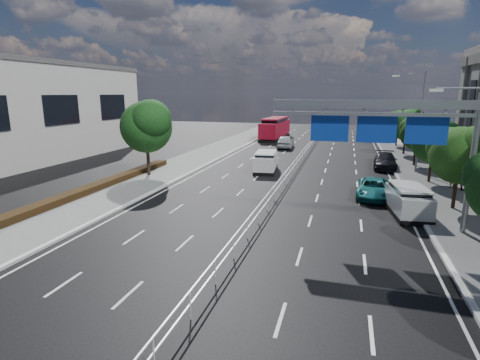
% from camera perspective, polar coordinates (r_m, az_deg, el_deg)
% --- Properties ---
extents(ground, '(160.00, 160.00, 0.00)m').
position_cam_1_polar(ground, '(13.66, -6.11, -18.58)').
color(ground, black).
rests_on(ground, ground).
extents(median_fence, '(0.05, 85.00, 1.02)m').
position_cam_1_polar(median_fence, '(34.19, 8.00, 1.76)').
color(median_fence, silver).
rests_on(median_fence, ground).
extents(hedge_near, '(1.00, 36.00, 0.44)m').
position_cam_1_polar(hedge_near, '(24.70, -31.37, -4.86)').
color(hedge_near, black).
rests_on(hedge_near, sidewalk_near).
extents(overhead_gantry, '(10.24, 0.38, 7.45)m').
position_cam_1_polar(overhead_gantry, '(20.97, 22.19, 7.89)').
color(overhead_gantry, gray).
rests_on(overhead_gantry, ground).
extents(streetlight_far, '(2.78, 2.40, 9.00)m').
position_cam_1_polar(streetlight_far, '(37.28, 25.42, 8.84)').
color(streetlight_far, gray).
rests_on(streetlight_far, ground).
extents(near_tree_back, '(4.84, 4.51, 6.69)m').
position_cam_1_polar(near_tree_back, '(33.17, -14.04, 8.29)').
color(near_tree_back, black).
rests_on(near_tree_back, ground).
extents(far_tree_d, '(3.85, 3.59, 5.34)m').
position_cam_1_polar(far_tree_d, '(26.34, 30.63, 3.69)').
color(far_tree_d, black).
rests_on(far_tree_d, ground).
extents(far_tree_e, '(3.63, 3.38, 5.13)m').
position_cam_1_polar(far_tree_e, '(33.60, 27.48, 5.46)').
color(far_tree_e, black).
rests_on(far_tree_e, ground).
extents(far_tree_f, '(3.52, 3.28, 5.02)m').
position_cam_1_polar(far_tree_f, '(40.95, 25.45, 6.68)').
color(far_tree_f, black).
rests_on(far_tree_f, ground).
extents(far_tree_g, '(3.96, 3.69, 5.45)m').
position_cam_1_polar(far_tree_g, '(48.32, 24.09, 7.92)').
color(far_tree_g, black).
rests_on(far_tree_g, ground).
extents(far_tree_h, '(3.41, 3.18, 4.91)m').
position_cam_1_polar(far_tree_h, '(55.76, 23.01, 8.21)').
color(far_tree_h, black).
rests_on(far_tree_h, ground).
extents(white_minivan, '(2.30, 4.50, 1.88)m').
position_cam_1_polar(white_minivan, '(35.03, 3.96, 2.80)').
color(white_minivan, black).
rests_on(white_minivan, ground).
extents(red_bus, '(3.16, 11.41, 3.38)m').
position_cam_1_polar(red_bus, '(60.84, 5.37, 7.93)').
color(red_bus, black).
rests_on(red_bus, ground).
extents(near_car_silver, '(2.31, 5.16, 1.72)m').
position_cam_1_polar(near_car_silver, '(50.71, 6.95, 5.85)').
color(near_car_silver, '#A4A6AB').
rests_on(near_car_silver, ground).
extents(near_car_dark, '(1.84, 4.18, 1.33)m').
position_cam_1_polar(near_car_dark, '(71.26, 6.11, 7.77)').
color(near_car_dark, black).
rests_on(near_car_dark, ground).
extents(silver_minivan, '(2.36, 4.52, 1.80)m').
position_cam_1_polar(silver_minivan, '(24.61, 24.22, -2.87)').
color(silver_minivan, black).
rests_on(silver_minivan, ground).
extents(parked_car_teal, '(2.53, 4.86, 1.31)m').
position_cam_1_polar(parked_car_teal, '(27.82, 19.67, -1.22)').
color(parked_car_teal, '#176668').
rests_on(parked_car_teal, ground).
extents(parked_car_dark, '(2.39, 5.26, 1.49)m').
position_cam_1_polar(parked_car_dark, '(39.05, 21.24, 2.74)').
color(parked_car_dark, black).
rests_on(parked_car_dark, ground).
extents(pedestrian_a, '(0.67, 0.61, 1.53)m').
position_cam_1_polar(pedestrian_a, '(32.77, 29.66, 0.34)').
color(pedestrian_a, gray).
rests_on(pedestrian_a, sidewalk_far).
extents(pedestrian_b, '(1.14, 1.13, 1.86)m').
position_cam_1_polar(pedestrian_b, '(32.28, 30.55, 0.37)').
color(pedestrian_b, gray).
rests_on(pedestrian_b, sidewalk_far).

